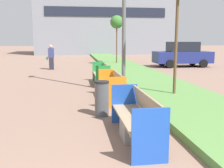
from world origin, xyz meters
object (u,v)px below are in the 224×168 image
bench_green_frame (102,76)px  parked_car_distant (182,55)px  bench_blue_frame (137,121)px  sapling_tree_far (117,23)px  pedestrian_walking (51,57)px  bench_orange_frame (112,90)px  litter_bin (102,98)px

bench_green_frame → parked_car_distant: bearing=45.6°
bench_blue_frame → sapling_tree_far: 16.35m
sapling_tree_far → pedestrian_walking: bearing=-151.0°
bench_orange_frame → litter_bin: size_ratio=2.27×
sapling_tree_far → pedestrian_walking: size_ratio=2.33×
bench_green_frame → sapling_tree_far: 9.81m
litter_bin → sapling_tree_far: (2.68, 14.16, 2.87)m
bench_orange_frame → parked_car_distant: parked_car_distant is taller
bench_green_frame → parked_car_distant: size_ratio=0.47×
bench_blue_frame → bench_green_frame: size_ratio=1.13×
bench_blue_frame → bench_orange_frame: size_ratio=1.07×
sapling_tree_far → pedestrian_walking: (-4.94, -2.73, -2.49)m
bench_green_frame → litter_bin: bearing=-95.9°
bench_blue_frame → bench_green_frame: 6.84m
litter_bin → parked_car_distant: (7.31, 12.00, 0.44)m
bench_blue_frame → sapling_tree_far: sapling_tree_far is taller
bench_orange_frame → litter_bin: bearing=-107.0°
bench_orange_frame → pedestrian_walking: 10.13m
bench_blue_frame → pedestrian_walking: size_ratio=1.35×
bench_orange_frame → parked_car_distant: bearing=56.6°
bench_orange_frame → sapling_tree_far: size_ratio=0.54×
bench_blue_frame → pedestrian_walking: (-2.78, 13.20, 0.48)m
bench_orange_frame → litter_bin: bench_orange_frame is taller
bench_orange_frame → sapling_tree_far: sapling_tree_far is taller
bench_orange_frame → sapling_tree_far: bearing=80.2°
parked_car_distant → sapling_tree_far: bearing=156.3°
bench_green_frame → sapling_tree_far: bearing=76.6°
litter_bin → parked_car_distant: size_ratio=0.22×
parked_car_distant → litter_bin: bearing=-120.1°
bench_blue_frame → bench_green_frame: same height
bench_blue_frame → litter_bin: 1.85m
bench_blue_frame → parked_car_distant: parked_car_distant is taller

